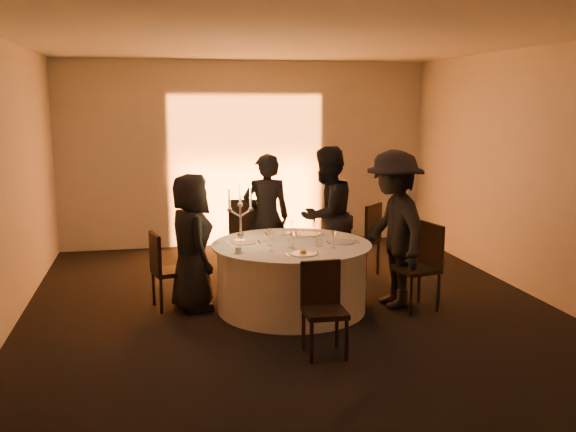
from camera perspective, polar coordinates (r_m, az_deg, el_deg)
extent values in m
plane|color=black|center=(7.43, 0.32, -8.26)|extent=(7.00, 7.00, 0.00)
plane|color=silver|center=(7.08, 0.35, 15.44)|extent=(7.00, 7.00, 0.00)
plane|color=beige|center=(10.53, -3.72, 5.52)|extent=(7.00, 0.00, 7.00)
plane|color=beige|center=(3.80, 11.59, -2.96)|extent=(7.00, 0.00, 7.00)
plane|color=beige|center=(7.10, -24.07, 2.41)|extent=(0.00, 7.00, 7.00)
plane|color=beige|center=(8.27, 21.14, 3.59)|extent=(0.00, 7.00, 7.00)
cube|color=black|center=(10.46, -3.39, -2.55)|extent=(0.25, 0.12, 0.10)
cylinder|color=black|center=(7.43, 0.32, -8.15)|extent=(0.60, 0.60, 0.03)
cylinder|color=black|center=(7.32, 0.32, -5.48)|extent=(0.20, 0.20, 0.75)
cylinder|color=silver|center=(7.32, 0.32, -5.48)|extent=(1.68, 1.68, 0.75)
cylinder|color=silver|center=(7.23, 0.33, -2.54)|extent=(1.80, 1.80, 0.02)
cube|color=black|center=(7.49, -10.37, -4.89)|extent=(0.47, 0.47, 0.05)
cube|color=black|center=(7.39, -11.73, -3.23)|extent=(0.14, 0.39, 0.44)
cylinder|color=black|center=(7.44, -8.72, -6.67)|extent=(0.04, 0.04, 0.42)
cylinder|color=black|center=(7.75, -9.48, -6.02)|extent=(0.04, 0.04, 0.42)
cylinder|color=black|center=(7.36, -11.20, -6.96)|extent=(0.04, 0.04, 0.42)
cylinder|color=black|center=(7.66, -11.86, -6.28)|extent=(0.04, 0.04, 0.42)
cube|color=black|center=(8.88, -3.74, -1.84)|extent=(0.53, 0.53, 0.05)
cube|color=black|center=(8.62, -3.78, -0.27)|extent=(0.46, 0.11, 0.53)
cylinder|color=black|center=(9.13, -2.46, -3.16)|extent=(0.04, 0.04, 0.49)
cylinder|color=black|center=(9.14, -4.94, -3.17)|extent=(0.04, 0.04, 0.49)
cylinder|color=black|center=(8.74, -2.44, -3.75)|extent=(0.04, 0.04, 0.49)
cylinder|color=black|center=(8.75, -5.04, -3.77)|extent=(0.04, 0.04, 0.49)
cube|color=black|center=(8.76, 6.39, -2.22)|extent=(0.62, 0.62, 0.05)
cube|color=black|center=(8.61, 7.60, -0.60)|extent=(0.34, 0.34, 0.50)
cylinder|color=black|center=(9.06, 5.84, -3.38)|extent=(0.04, 0.04, 0.47)
cylinder|color=black|center=(8.73, 4.69, -3.87)|extent=(0.04, 0.04, 0.47)
cylinder|color=black|center=(8.89, 7.99, -3.68)|extent=(0.04, 0.04, 0.47)
cylinder|color=black|center=(8.57, 6.90, -4.20)|extent=(0.04, 0.04, 0.47)
cube|color=black|center=(7.43, 11.30, -4.66)|extent=(0.51, 0.51, 0.05)
cube|color=black|center=(7.48, 12.60, -2.50)|extent=(0.13, 0.43, 0.49)
cylinder|color=black|center=(7.54, 9.26, -6.29)|extent=(0.04, 0.04, 0.46)
cylinder|color=black|center=(7.24, 10.89, -7.02)|extent=(0.04, 0.04, 0.46)
cylinder|color=black|center=(7.74, 11.57, -5.92)|extent=(0.04, 0.04, 0.46)
cylinder|color=black|center=(7.46, 13.23, -6.61)|extent=(0.04, 0.04, 0.46)
cube|color=black|center=(6.02, 3.29, -8.56)|extent=(0.39, 0.39, 0.05)
cube|color=black|center=(6.11, 2.90, -5.94)|extent=(0.38, 0.04, 0.44)
cylinder|color=black|center=(5.90, 2.11, -11.14)|extent=(0.04, 0.04, 0.41)
cylinder|color=black|center=(5.98, 5.22, -10.88)|extent=(0.04, 0.04, 0.41)
cylinder|color=black|center=(6.20, 1.39, -10.06)|extent=(0.04, 0.04, 0.41)
cylinder|color=black|center=(6.28, 4.36, -9.83)|extent=(0.04, 0.04, 0.41)
imported|color=black|center=(7.33, -8.60, -2.31)|extent=(0.66, 0.86, 1.56)
imported|color=black|center=(8.43, -1.93, -0.13)|extent=(0.63, 0.43, 1.68)
imported|color=black|center=(8.28, 3.44, 0.03)|extent=(1.10, 1.05, 1.79)
imported|color=black|center=(7.44, 9.36, -1.16)|extent=(0.77, 1.22, 1.81)
cylinder|color=white|center=(7.26, -3.94, -2.37)|extent=(0.26, 0.26, 0.01)
cube|color=#BCBCC1|center=(7.24, -5.27, -2.43)|extent=(0.01, 0.17, 0.01)
cube|color=#BCBCC1|center=(7.28, -2.62, -2.32)|extent=(0.02, 0.17, 0.01)
cylinder|color=white|center=(7.75, -0.70, -1.54)|extent=(0.27, 0.27, 0.01)
cube|color=#BCBCC1|center=(7.72, -1.94, -1.60)|extent=(0.02, 0.17, 0.01)
cube|color=#BCBCC1|center=(7.78, 0.52, -1.49)|extent=(0.02, 0.17, 0.01)
cylinder|color=white|center=(7.70, 1.85, -1.63)|extent=(0.29, 0.29, 0.01)
cube|color=#BCBCC1|center=(7.66, 0.61, -1.69)|extent=(0.02, 0.17, 0.01)
cube|color=#BCBCC1|center=(7.74, 3.07, -1.58)|extent=(0.02, 0.17, 0.01)
cylinder|color=white|center=(7.30, 4.89, -2.31)|extent=(0.29, 0.29, 0.01)
cube|color=#BCBCC1|center=(7.25, 3.60, -2.38)|extent=(0.02, 0.17, 0.01)
cube|color=#BCBCC1|center=(7.35, 6.16, -2.26)|extent=(0.01, 0.17, 0.01)
cylinder|color=white|center=(6.72, 1.36, -3.37)|extent=(0.29, 0.29, 0.01)
cube|color=#BCBCC1|center=(6.68, -0.07, -3.45)|extent=(0.02, 0.17, 0.01)
cube|color=#BCBCC1|center=(6.76, 2.76, -3.30)|extent=(0.02, 0.17, 0.01)
sphere|color=yellow|center=(6.71, 1.36, -3.02)|extent=(0.07, 0.07, 0.07)
cylinder|color=white|center=(6.80, -4.42, -3.25)|extent=(0.11, 0.11, 0.01)
cylinder|color=white|center=(6.79, -4.43, -2.98)|extent=(0.07, 0.07, 0.06)
cylinder|color=silver|center=(7.33, -4.23, -2.21)|extent=(0.14, 0.14, 0.02)
sphere|color=silver|center=(7.32, -4.24, -1.70)|extent=(0.08, 0.08, 0.08)
cylinder|color=silver|center=(7.29, -4.25, -0.60)|extent=(0.03, 0.03, 0.38)
cylinder|color=silver|center=(7.25, -4.27, 0.99)|extent=(0.06, 0.06, 0.03)
cylinder|color=silver|center=(7.24, -4.28, 1.99)|extent=(0.02, 0.02, 0.24)
cone|color=gold|center=(7.22, -4.30, 3.12)|extent=(0.02, 0.02, 0.04)
cylinder|color=silver|center=(7.26, -4.74, 0.24)|extent=(0.14, 0.02, 0.09)
cylinder|color=silver|center=(7.25, -5.22, 0.53)|extent=(0.06, 0.06, 0.03)
cylinder|color=silver|center=(7.23, -5.24, 1.52)|extent=(0.02, 0.02, 0.24)
cone|color=gold|center=(7.21, -5.25, 2.65)|extent=(0.02, 0.02, 0.04)
cylinder|color=silver|center=(7.28, -3.79, 0.28)|extent=(0.14, 0.02, 0.09)
cylinder|color=silver|center=(7.28, -3.32, 0.59)|extent=(0.06, 0.06, 0.03)
cylinder|color=silver|center=(7.26, -3.33, 1.58)|extent=(0.02, 0.02, 0.24)
cone|color=gold|center=(7.24, -3.34, 2.71)|extent=(0.02, 0.02, 0.04)
cylinder|color=white|center=(6.97, 0.50, -2.91)|extent=(0.06, 0.06, 0.01)
cylinder|color=white|center=(6.96, 0.50, -2.49)|extent=(0.01, 0.01, 0.10)
cone|color=white|center=(6.94, 0.50, -1.77)|extent=(0.07, 0.07, 0.09)
cylinder|color=white|center=(7.11, -1.68, -2.64)|extent=(0.06, 0.06, 0.01)
cylinder|color=white|center=(7.10, -1.69, -2.23)|extent=(0.01, 0.01, 0.10)
cone|color=white|center=(7.08, -1.69, -1.52)|extent=(0.07, 0.07, 0.09)
cylinder|color=white|center=(6.84, -1.50, -3.17)|extent=(0.06, 0.06, 0.01)
cylinder|color=white|center=(6.82, -1.50, -2.74)|extent=(0.01, 0.01, 0.10)
cone|color=white|center=(6.80, -1.51, -2.01)|extent=(0.07, 0.07, 0.09)
cylinder|color=white|center=(7.62, 0.32, -1.77)|extent=(0.06, 0.06, 0.01)
cylinder|color=white|center=(7.61, 0.32, -1.38)|extent=(0.01, 0.01, 0.10)
cone|color=white|center=(7.60, 0.32, -0.72)|extent=(0.07, 0.07, 0.09)
cylinder|color=white|center=(7.52, 2.33, -1.94)|extent=(0.06, 0.06, 0.01)
cylinder|color=white|center=(7.51, 2.33, -1.55)|extent=(0.01, 0.01, 0.10)
cone|color=white|center=(7.49, 2.34, -0.88)|extent=(0.07, 0.07, 0.09)
cylinder|color=white|center=(7.02, 4.09, -2.83)|extent=(0.06, 0.06, 0.01)
cylinder|color=white|center=(7.01, 4.09, -2.42)|extent=(0.01, 0.01, 0.10)
cone|color=white|center=(6.99, 4.10, -1.70)|extent=(0.07, 0.07, 0.09)
cylinder|color=white|center=(7.52, 0.98, -1.60)|extent=(0.07, 0.07, 0.09)
cylinder|color=white|center=(7.57, 1.60, -1.53)|extent=(0.07, 0.07, 0.09)
cylinder|color=white|center=(7.04, 0.26, -2.43)|extent=(0.07, 0.07, 0.09)
cylinder|color=white|center=(7.08, 2.79, -2.37)|extent=(0.07, 0.07, 0.09)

